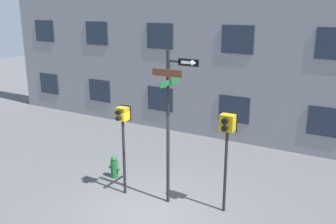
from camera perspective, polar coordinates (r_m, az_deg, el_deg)
name	(u,v)px	position (r m, az deg, el deg)	size (l,w,h in m)	color
ground_plane	(150,212)	(10.38, -2.76, -14.95)	(60.00, 60.00, 0.00)	#515154
street_sign_pole	(170,115)	(9.82, 0.35, -0.52)	(1.30, 0.99, 4.26)	black
pedestrian_signal_left	(123,127)	(10.56, -6.90, -2.22)	(0.37, 0.40, 2.64)	black
pedestrian_signal_right	(227,134)	(9.62, 8.98, -3.37)	(0.42, 0.40, 2.73)	black
fire_hydrant	(114,167)	(12.22, -8.18, -8.30)	(0.39, 0.23, 0.72)	#196028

